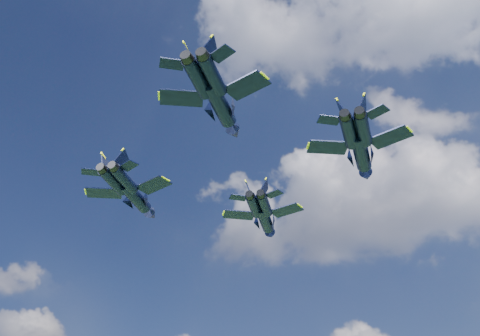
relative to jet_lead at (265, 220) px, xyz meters
name	(u,v)px	position (x,y,z in m)	size (l,w,h in m)	color
jet_lead	(265,220)	(0.00, 0.00, 0.00)	(12.68, 16.86, 3.97)	black
jet_left	(136,198)	(-14.72, -14.97, -0.17)	(13.57, 17.64, 4.19)	black
jet_right	(361,153)	(18.71, -11.07, 1.03)	(14.07, 18.31, 4.34)	black
jet_slot	(221,106)	(5.16, -27.11, 2.19)	(14.11, 18.39, 4.36)	black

